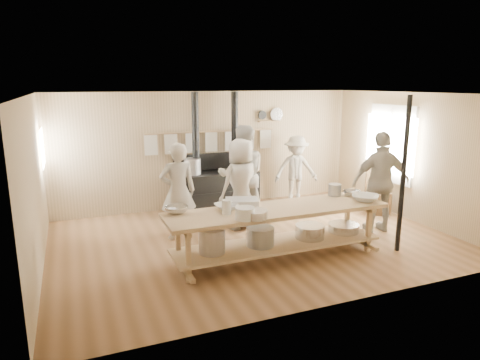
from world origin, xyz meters
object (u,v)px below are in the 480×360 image
object	(u,v)px
cook_center	(241,184)
chair	(377,200)
cook_far_left	(178,191)
stove	(216,186)
cook_by_window	(296,169)
roasting_pan	(242,202)
cook_left	(242,175)
cook_right	(381,182)
prep_table	(277,228)

from	to	relation	value
cook_center	chair	xyz separation A→B (m)	(3.12, -0.19, -0.60)
cook_far_left	cook_center	distance (m)	1.28
stove	cook_by_window	distance (m)	1.95
stove	cook_far_left	size ratio (longest dim) A/B	1.47
roasting_pan	cook_by_window	bearing A→B (deg)	46.49
cook_left	chair	world-z (taller)	cook_left
cook_by_window	cook_far_left	bearing A→B (deg)	-144.32
roasting_pan	cook_center	bearing A→B (deg)	68.52
cook_far_left	roasting_pan	xyz separation A→B (m)	(0.76, -1.16, 0.02)
stove	cook_right	world-z (taller)	stove
cook_right	roasting_pan	distance (m)	2.89
cook_by_window	roasting_pan	size ratio (longest dim) A/B	3.09
cook_center	chair	distance (m)	3.19
stove	prep_table	world-z (taller)	stove
cook_left	chair	bearing A→B (deg)	-175.39
cook_left	roasting_pan	xyz separation A→B (m)	(-0.63, -1.53, -0.09)
cook_center	cook_by_window	bearing A→B (deg)	-160.28
chair	prep_table	bearing A→B (deg)	-138.08
cook_far_left	chair	xyz separation A→B (m)	(4.40, -0.06, -0.60)
stove	cook_left	world-z (taller)	stove
stove	roasting_pan	world-z (taller)	stove
prep_table	roasting_pan	bearing A→B (deg)	145.03
chair	roasting_pan	xyz separation A→B (m)	(-3.64, -1.11, 0.63)
cook_left	prep_table	bearing A→B (deg)	97.70
prep_table	chair	distance (m)	3.48
prep_table	cook_center	xyz separation A→B (m)	(0.04, 1.63, 0.36)
cook_by_window	cook_right	bearing A→B (deg)	-65.81
stove	chair	bearing A→B (deg)	-26.55
roasting_pan	stove	bearing A→B (deg)	80.00
cook_far_left	cook_by_window	world-z (taller)	cook_far_left
cook_by_window	chair	distance (m)	1.95
stove	cook_left	size ratio (longest dim) A/B	1.31
prep_table	cook_left	xyz separation A→B (m)	(0.16, 1.86, 0.47)
cook_left	cook_right	world-z (taller)	cook_left
stove	chair	xyz separation A→B (m)	(3.16, -1.58, -0.24)
cook_left	roasting_pan	world-z (taller)	cook_left
prep_table	cook_by_window	bearing A→B (deg)	56.03
cook_far_left	cook_right	size ratio (longest dim) A/B	0.92
cook_by_window	roasting_pan	bearing A→B (deg)	-121.09
stove	prep_table	size ratio (longest dim) A/B	0.72
cook_far_left	cook_center	bearing A→B (deg)	-170.73
prep_table	cook_right	bearing A→B (deg)	11.41
cook_center	cook_by_window	size ratio (longest dim) A/B	1.11
stove	cook_right	distance (m)	3.52
cook_far_left	stove	bearing A→B (deg)	-125.82
chair	cook_center	bearing A→B (deg)	-166.04
prep_table	cook_center	distance (m)	1.67
cook_left	cook_right	distance (m)	2.64
stove	prep_table	distance (m)	3.02
cook_right	cook_far_left	bearing A→B (deg)	-2.62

